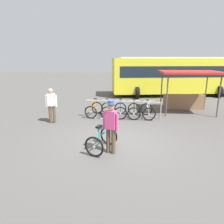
% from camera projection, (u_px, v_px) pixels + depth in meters
% --- Properties ---
extents(ground_plane, '(80.00, 80.00, 0.00)m').
position_uv_depth(ground_plane, '(118.00, 141.00, 7.38)').
color(ground_plane, '#514F4C').
extents(bike_rack_rail, '(3.90, 0.29, 0.88)m').
position_uv_depth(bike_rack_rail, '(122.00, 105.00, 10.18)').
color(bike_rack_rail, '#99999E').
rests_on(bike_rack_rail, ground).
extents(racked_bike_orange, '(0.85, 1.21, 0.98)m').
position_uv_depth(racked_bike_orange, '(94.00, 109.00, 10.61)').
color(racked_bike_orange, black).
rests_on(racked_bike_orange, ground).
extents(racked_bike_lime, '(0.75, 1.16, 0.97)m').
position_uv_depth(racked_bike_lime, '(107.00, 110.00, 10.53)').
color(racked_bike_lime, black).
rests_on(racked_bike_lime, ground).
extents(racked_bike_blue, '(0.69, 1.14, 0.98)m').
position_uv_depth(racked_bike_blue, '(120.00, 110.00, 10.45)').
color(racked_bike_blue, black).
rests_on(racked_bike_blue, ground).
extents(racked_bike_black, '(0.71, 1.14, 0.98)m').
position_uv_depth(racked_bike_black, '(134.00, 110.00, 10.37)').
color(racked_bike_black, black).
rests_on(racked_bike_black, ground).
extents(racked_bike_white, '(0.69, 1.12, 0.97)m').
position_uv_depth(racked_bike_white, '(148.00, 111.00, 10.28)').
color(racked_bike_white, black).
rests_on(racked_bike_white, ground).
extents(featured_bicycle, '(1.01, 1.26, 1.09)m').
position_uv_depth(featured_bicycle, '(104.00, 135.00, 6.66)').
color(featured_bicycle, black).
rests_on(featured_bicycle, ground).
extents(person_with_featured_bike, '(0.50, 0.32, 1.72)m').
position_uv_depth(person_with_featured_bike, '(111.00, 125.00, 6.24)').
color(person_with_featured_bike, brown).
rests_on(person_with_featured_bike, ground).
extents(pedestrian_with_backpack, '(0.52, 0.37, 1.64)m').
position_uv_depth(pedestrian_with_backpack, '(51.00, 103.00, 9.34)').
color(pedestrian_with_backpack, brown).
rests_on(pedestrian_with_backpack, ground).
extents(bus_distant, '(10.25, 4.28, 3.08)m').
position_uv_depth(bus_distant, '(174.00, 74.00, 16.42)').
color(bus_distant, yellow).
rests_on(bus_distant, ground).
extents(market_stall, '(3.14, 2.35, 2.30)m').
position_uv_depth(market_stall, '(187.00, 87.00, 11.40)').
color(market_stall, '#4C4C51').
rests_on(market_stall, ground).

